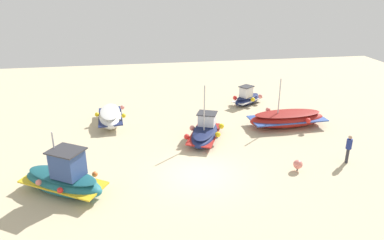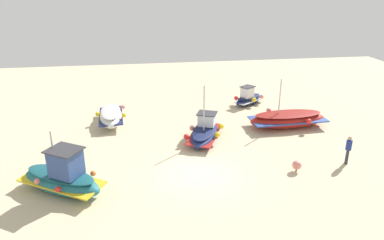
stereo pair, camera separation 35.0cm
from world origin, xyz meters
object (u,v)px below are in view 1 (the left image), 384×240
Objects in this scene: fishing_boat_0 at (247,98)px; mooring_buoy_0 at (298,164)px; person_walking at (349,147)px; fishing_boat_1 at (287,119)px; fishing_boat_4 at (205,132)px; fishing_boat_3 at (110,116)px; fishing_boat_2 at (64,179)px.

fishing_boat_0 reaches higher than mooring_buoy_0.
fishing_boat_1 is at bearing -56.95° from person_walking.
fishing_boat_1 is at bearing -55.38° from fishing_boat_4.
person_walking is (-1.20, 5.77, 0.40)m from fishing_boat_1.
person_walking reaches higher than mooring_buoy_0.
fishing_boat_4 is (-6.19, 3.81, -0.03)m from fishing_boat_3.
person_walking is (-2.51, 10.93, 0.45)m from fishing_boat_0.
person_walking is (-15.40, -0.68, 0.18)m from fishing_boat_2.
fishing_boat_1 reaches higher than person_walking.
fishing_boat_1 is at bearing -107.70° from mooring_buoy_0.
fishing_boat_2 is at bearing 23.88° from person_walking.
fishing_boat_3 is 6.46× the size of mooring_buoy_0.
fishing_boat_2 reaches higher than fishing_boat_0.
person_walking is at bearing -98.44° from fishing_boat_4.
fishing_boat_4 reaches higher than fishing_boat_1.
fishing_boat_2 is at bearing 145.55° from fishing_boat_4.
fishing_boat_3 is at bearing 110.81° from fishing_boat_2.
fishing_boat_0 is 0.55× the size of fishing_boat_1.
fishing_boat_2 is (14.21, 6.45, 0.22)m from fishing_boat_1.
fishing_boat_2 is 7.30× the size of mooring_buoy_0.
mooring_buoy_0 is at bearing 46.80° from fishing_boat_3.
mooring_buoy_0 is (-10.39, 8.73, -0.18)m from fishing_boat_3.
person_walking is at bearing 34.87° from fishing_boat_2.
fishing_boat_4 is at bearing -9.88° from person_walking.
fishing_boat_3 is 2.45× the size of person_walking.
fishing_boat_0 is 11.22m from person_walking.
fishing_boat_0 is 11.39m from mooring_buoy_0.
fishing_boat_1 is 1.20× the size of fishing_boat_2.
fishing_boat_0 is 4.86× the size of mooring_buoy_0.
fishing_boat_0 is 17.35m from fishing_boat_2.
fishing_boat_4 is 2.63× the size of person_walking.
fishing_boat_3 is at bearing -22.63° from fishing_boat_0.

